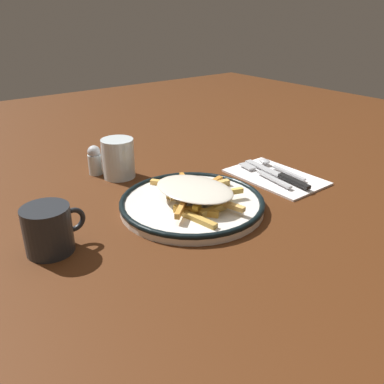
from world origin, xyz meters
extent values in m
plane|color=#4B250F|center=(0.00, 0.00, 0.00)|extent=(2.60, 2.60, 0.00)
cylinder|color=white|center=(0.00, 0.00, 0.01)|extent=(0.29, 0.29, 0.02)
torus|color=black|center=(0.00, 0.00, 0.02)|extent=(0.29, 0.29, 0.01)
cube|color=gold|center=(0.02, 0.00, 0.02)|extent=(0.05, 0.06, 0.01)
cube|color=orange|center=(0.05, 0.08, 0.02)|extent=(0.03, 0.07, 0.01)
cube|color=gold|center=(-0.01, 0.01, 0.02)|extent=(0.05, 0.06, 0.01)
cube|color=orange|center=(0.08, 0.03, 0.02)|extent=(0.08, 0.03, 0.01)
cube|color=#D9B052|center=(0.00, 0.04, 0.02)|extent=(0.03, 0.07, 0.01)
cube|color=gold|center=(-0.05, -0.03, 0.03)|extent=(0.08, 0.07, 0.01)
cube|color=#E5B55D|center=(0.08, 0.02, 0.02)|extent=(0.06, 0.02, 0.01)
cube|color=gold|center=(-0.04, -0.07, 0.02)|extent=(0.03, 0.08, 0.01)
cube|color=gold|center=(0.00, -0.03, 0.03)|extent=(0.08, 0.06, 0.01)
cube|color=#F2B352|center=(0.01, 0.09, 0.02)|extent=(0.06, 0.08, 0.01)
cube|color=#E6A751|center=(0.00, 0.00, 0.03)|extent=(0.09, 0.04, 0.01)
cube|color=gold|center=(0.04, 0.00, 0.03)|extent=(0.02, 0.09, 0.01)
cube|color=gold|center=(-0.03, -0.05, 0.02)|extent=(0.06, 0.08, 0.01)
cube|color=gold|center=(0.00, 0.00, 0.04)|extent=(0.07, 0.07, 0.01)
cube|color=#EBB15B|center=(0.03, -0.07, 0.03)|extent=(0.03, 0.08, 0.01)
cube|color=#F1C757|center=(0.05, -0.04, 0.03)|extent=(0.09, 0.03, 0.01)
cube|color=#E4B654|center=(0.00, -0.07, 0.02)|extent=(0.06, 0.01, 0.01)
ellipsoid|color=silver|center=(0.00, -0.01, 0.05)|extent=(0.15, 0.19, 0.01)
cube|color=#246626|center=(-0.04, 0.01, 0.05)|extent=(0.00, 0.00, 0.00)
cube|color=#2E5B36|center=(-0.01, -0.03, 0.05)|extent=(0.00, 0.00, 0.00)
cube|color=#206F2A|center=(0.00, -0.02, 0.05)|extent=(0.00, 0.00, 0.00)
cube|color=#225E28|center=(0.00, 0.00, 0.05)|extent=(0.00, 0.00, 0.00)
cube|color=#3A7137|center=(0.02, -0.04, 0.05)|extent=(0.00, 0.00, 0.00)
cube|color=#386134|center=(-0.01, -0.01, 0.05)|extent=(0.00, 0.00, 0.00)
cube|color=#3D7033|center=(0.01, -0.01, 0.05)|extent=(0.00, 0.00, 0.00)
cube|color=white|center=(0.26, 0.01, 0.00)|extent=(0.15, 0.23, 0.01)
cube|color=silver|center=(0.23, -0.02, 0.01)|extent=(0.03, 0.11, 0.01)
cube|color=silver|center=(0.24, 0.08, 0.01)|extent=(0.03, 0.05, 0.00)
cube|color=black|center=(0.25, -0.05, 0.01)|extent=(0.02, 0.09, 0.01)
cube|color=silver|center=(0.26, 0.05, 0.01)|extent=(0.03, 0.12, 0.00)
cube|color=silver|center=(0.28, -0.01, 0.01)|extent=(0.02, 0.10, 0.00)
ellipsoid|color=silver|center=(0.29, 0.07, 0.01)|extent=(0.02, 0.03, 0.01)
cylinder|color=silver|center=(-0.04, 0.24, 0.05)|extent=(0.08, 0.08, 0.09)
cylinder|color=#25282D|center=(-0.28, 0.02, 0.04)|extent=(0.08, 0.08, 0.08)
torus|color=#25282D|center=(-0.24, 0.02, 0.04)|extent=(0.04, 0.01, 0.04)
cylinder|color=silver|center=(-0.07, 0.29, 0.02)|extent=(0.03, 0.03, 0.05)
sphere|color=#B7BABF|center=(-0.07, 0.29, 0.06)|extent=(0.03, 0.03, 0.03)
camera|label=1|loc=(-0.45, -0.59, 0.38)|focal=38.30mm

